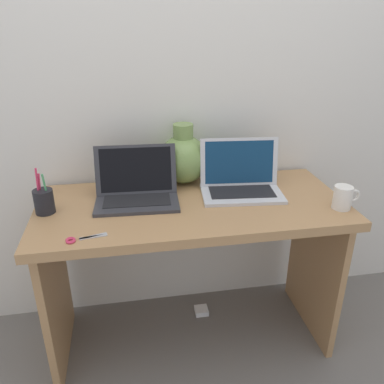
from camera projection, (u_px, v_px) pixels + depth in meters
ground_plane at (192, 335)px, 1.99m from camera, size 6.00×6.00×0.00m
back_wall at (179, 84)px, 1.79m from camera, size 4.40×0.04×2.40m
desk at (192, 237)px, 1.75m from camera, size 1.32×0.59×0.75m
laptop_left at (137, 187)px, 1.69m from camera, size 0.36×0.26×0.22m
laptop_right at (240, 179)px, 1.76m from camera, size 0.38×0.26×0.23m
green_vase at (183, 158)px, 1.84m from camera, size 0.23×0.23×0.28m
coffee_mug at (343, 197)px, 1.61m from camera, size 0.12×0.08×0.10m
pen_cup at (44, 201)px, 1.57m from camera, size 0.08×0.08×0.19m
scissors at (79, 239)px, 1.40m from camera, size 0.15×0.06×0.01m
power_brick at (201, 311)px, 2.13m from camera, size 0.07×0.07×0.03m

